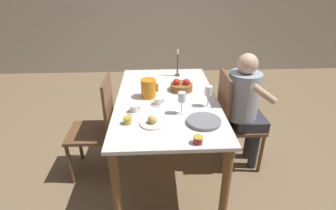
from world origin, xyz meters
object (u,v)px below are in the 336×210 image
serving_tray (204,121)px  teacup_across (158,102)px  chair_opposite (98,126)px  teacup_near_person (134,109)px  jam_jar_red (198,140)px  jam_jar_amber (128,120)px  fruit_bowl (181,86)px  wine_glass_juice (182,98)px  bread_plate (152,122)px  chair_person_side (233,119)px  person_seated (246,103)px  wine_glass_water (209,91)px  red_pitcher (149,88)px  candlestick_tall (178,66)px

serving_tray → teacup_across: bearing=135.5°
chair_opposite → serving_tray: chair_opposite is taller
teacup_near_person → jam_jar_red: 0.69m
jam_jar_amber → fruit_bowl: 0.82m
wine_glass_juice → bread_plate: (-0.25, -0.17, -0.12)m
chair_person_side → person_seated: bearing=76.1°
bread_plate → chair_person_side: bearing=28.2°
chair_person_side → bread_plate: size_ratio=4.92×
wine_glass_water → jam_jar_red: wine_glass_water is taller
chair_person_side → person_seated: 0.21m
wine_glass_juice → teacup_across: wine_glass_juice is taller
teacup_near_person → bread_plate: bread_plate is taller
red_pitcher → teacup_across: bearing=-61.9°
chair_opposite → serving_tray: 1.04m
jam_jar_red → fruit_bowl: size_ratio=0.31×
fruit_bowl → candlestick_tall: 0.44m
bread_plate → jam_jar_red: bearing=-41.2°
person_seated → wine_glass_water: (-0.40, -0.12, 0.18)m
serving_tray → jam_jar_red: (-0.09, -0.27, 0.02)m
teacup_near_person → jam_jar_amber: teacup_near_person is taller
teacup_across → jam_jar_red: 0.68m
teacup_across → jam_jar_amber: 0.41m
person_seated → red_pitcher: (-0.93, 0.11, 0.12)m
teacup_across → candlestick_tall: size_ratio=0.41×
jam_jar_amber → wine_glass_water: bearing=21.4°
red_pitcher → jam_jar_red: (0.36, -0.80, -0.06)m
bread_plate → jam_jar_amber: bearing=175.1°
teacup_near_person → fruit_bowl: (0.45, 0.46, 0.02)m
teacup_across → chair_person_side: bearing=6.4°
teacup_across → fruit_bowl: fruit_bowl is taller
chair_person_side → wine_glass_juice: size_ratio=5.11×
jam_jar_red → chair_opposite: bearing=142.7°
red_pitcher → candlestick_tall: 0.67m
red_pitcher → fruit_bowl: (0.33, 0.15, -0.05)m
jam_jar_red → bread_plate: bearing=138.8°
wine_glass_water → teacup_near_person: wine_glass_water is taller
fruit_bowl → bread_plate: bearing=-114.1°
red_pitcher → serving_tray: bearing=-49.3°
wine_glass_water → candlestick_tall: bearing=104.5°
wine_glass_water → candlestick_tall: (-0.21, 0.80, -0.03)m
teacup_near_person → jam_jar_red: size_ratio=1.82×
jam_jar_amber → fruit_bowl: fruit_bowl is taller
teacup_near_person → person_seated: bearing=10.6°
person_seated → wine_glass_water: bearing=-73.7°
jam_jar_red → fruit_bowl: bearing=91.6°
wine_glass_juice → fruit_bowl: wine_glass_juice is taller
person_seated → wine_glass_juice: person_seated is taller
person_seated → serving_tray: (-0.48, -0.41, 0.05)m
wine_glass_water → fruit_bowl: 0.44m
serving_tray → red_pitcher: bearing=130.7°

